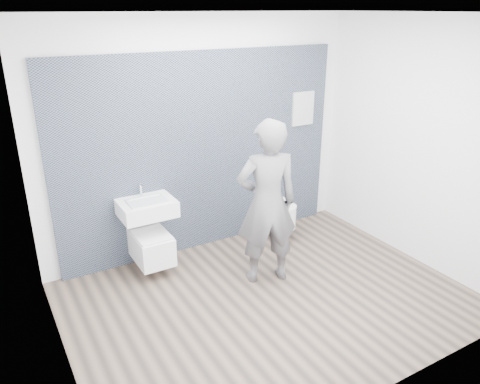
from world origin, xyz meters
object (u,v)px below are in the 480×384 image
toilet_square (151,245)px  washbasin (147,208)px  toilet_rounded (278,213)px  visitor (267,203)px

toilet_square → washbasin: bearing=90.0°
washbasin → toilet_rounded: size_ratio=1.05×
toilet_rounded → washbasin: bearing=177.9°
toilet_square → toilet_rounded: 1.74m
toilet_square → toilet_rounded: bearing=-0.5°
washbasin → toilet_square: 0.45m
washbasin → visitor: size_ratio=0.33×
washbasin → toilet_rounded: 1.79m
washbasin → toilet_square: size_ratio=0.82×
washbasin → toilet_square: bearing=-90.0°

